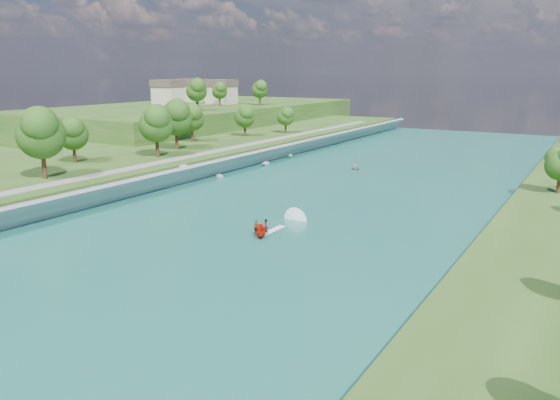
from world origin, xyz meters
The scene contains 11 objects.
ground centered at (0.00, 0.00, 0.00)m, with size 260.00×260.00×0.00m, color #2D5119.
river_water centered at (0.00, 20.00, 0.05)m, with size 55.00×240.00×0.10m, color #175857.
berm_west centered at (-50.00, 20.00, 1.75)m, with size 45.00×240.00×3.50m, color #2D5119.
ridge_west centered at (-82.50, 95.00, 4.50)m, with size 60.00×120.00×9.00m, color #2D5119.
riprap_bank centered at (-25.86, 19.06, 1.81)m, with size 4.58×236.00×4.56m.
riverside_path centered at (-32.50, 20.00, 3.55)m, with size 3.00×200.00×0.10m, color gray.
ridge_houses centered at (-88.67, 100.00, 13.31)m, with size 29.50×29.50×8.40m.
trees_west centered at (-41.28, 2.04, 9.36)m, with size 17.19×146.46×13.47m.
trees_ridge centered at (-66.86, 86.73, 13.86)m, with size 16.94×37.43×10.89m.
motorboat centered at (3.22, 3.53, 0.71)m, with size 3.60×18.67×2.15m.
raft centered at (-5.76, 52.13, 0.48)m, with size 3.83×4.00×1.60m.
Camera 1 is at (39.01, -53.45, 20.38)m, focal length 35.00 mm.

